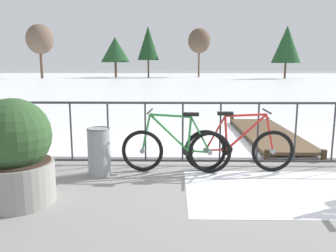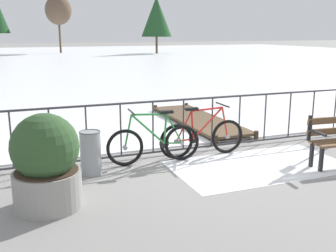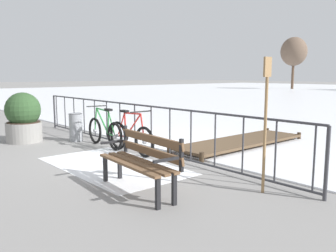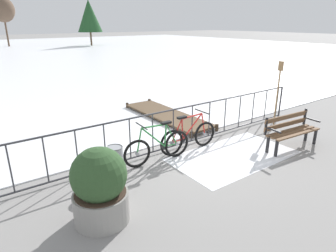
# 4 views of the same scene
# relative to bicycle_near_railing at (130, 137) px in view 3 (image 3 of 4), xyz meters

# --- Properties ---
(ground_plane) EXTENTS (160.00, 160.00, 0.00)m
(ground_plane) POSITION_rel_bicycle_near_railing_xyz_m (-0.26, 0.30, -0.37)
(ground_plane) COLOR gray
(snow_patch) EXTENTS (3.08, 1.73, 0.01)m
(snow_patch) POSITION_rel_bicycle_near_railing_xyz_m (0.69, -0.90, -0.36)
(snow_patch) COLOR white
(snow_patch) RESTS_ON ground
(railing_fence) EXTENTS (9.06, 0.06, 1.07)m
(railing_fence) POSITION_rel_bicycle_near_railing_xyz_m (-0.26, 0.30, 0.19)
(railing_fence) COLOR #38383D
(railing_fence) RESTS_ON ground
(bicycle_near_railing) EXTENTS (1.71, 0.52, 0.97)m
(bicycle_near_railing) POSITION_rel_bicycle_near_railing_xyz_m (0.00, 0.00, 0.00)
(bicycle_near_railing) COLOR black
(bicycle_near_railing) RESTS_ON ground
(bicycle_second) EXTENTS (1.71, 0.52, 0.97)m
(bicycle_second) POSITION_rel_bicycle_near_railing_xyz_m (-0.99, -0.07, 0.00)
(bicycle_second) COLOR black
(bicycle_second) RESTS_ON ground
(park_bench) EXTENTS (1.63, 0.61, 0.89)m
(park_bench) POSITION_rel_bicycle_near_railing_xyz_m (2.25, -1.36, 0.14)
(park_bench) COLOR brown
(park_bench) RESTS_ON ground
(planter_with_shrub) EXTENTS (0.90, 0.90, 1.28)m
(planter_with_shrub) POSITION_rel_bicycle_near_railing_xyz_m (-2.93, -1.31, 0.25)
(planter_with_shrub) COLOR gray
(planter_with_shrub) RESTS_ON ground
(trash_bin) EXTENTS (0.35, 0.35, 0.73)m
(trash_bin) POSITION_rel_bicycle_near_railing_xyz_m (-2.15, -0.24, 0.00)
(trash_bin) COLOR gray
(trash_bin) RESTS_ON ground
(oar_upright) EXTENTS (0.04, 0.16, 1.98)m
(oar_upright) POSITION_rel_bicycle_near_railing_xyz_m (3.48, -0.05, 0.77)
(oar_upright) COLOR #937047
(oar_upright) RESTS_ON ground
(wooden_dock) EXTENTS (1.10, 3.84, 0.20)m
(wooden_dock) POSITION_rel_bicycle_near_railing_xyz_m (1.11, 2.48, -0.25)
(wooden_dock) COLOR brown
(wooden_dock) RESTS_ON ground
(tree_far_east) EXTENTS (3.04, 3.04, 6.09)m
(tree_far_east) POSITION_rel_bicycle_near_railing_xyz_m (-16.24, 34.70, 4.02)
(tree_far_east) COLOR brown
(tree_far_east) RESTS_ON ground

